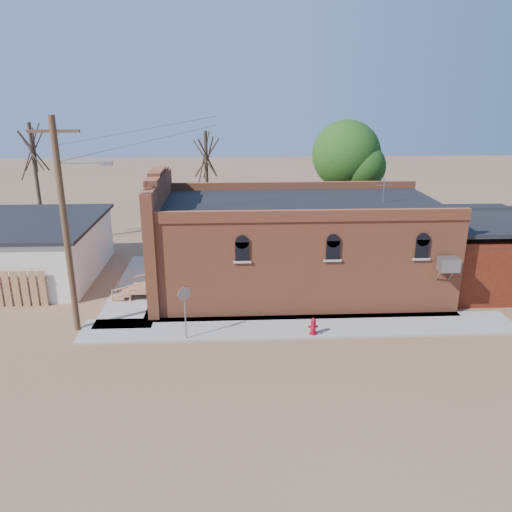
{
  "coord_description": "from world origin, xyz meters",
  "views": [
    {
      "loc": [
        -1.4,
        -18.74,
        9.87
      ],
      "look_at": [
        -0.31,
        3.71,
        2.4
      ],
      "focal_mm": 35.0,
      "sensor_mm": 36.0,
      "label": 1
    }
  ],
  "objects_px": {
    "utility_pole": "(66,223)",
    "trash_barrel": "(153,295)",
    "brick_bar": "(292,246)",
    "fire_hydrant": "(313,326)",
    "stop_sign": "(184,299)"
  },
  "relations": [
    {
      "from": "brick_bar",
      "to": "fire_hydrant",
      "type": "distance_m",
      "value": 5.73
    },
    {
      "from": "brick_bar",
      "to": "trash_barrel",
      "type": "xyz_separation_m",
      "value": [
        -6.94,
        -1.7,
        -1.87
      ]
    },
    {
      "from": "utility_pole",
      "to": "fire_hydrant",
      "type": "xyz_separation_m",
      "value": [
        10.08,
        -1.1,
        -4.33
      ]
    },
    {
      "from": "utility_pole",
      "to": "trash_barrel",
      "type": "relative_size",
      "value": 11.65
    },
    {
      "from": "trash_barrel",
      "to": "brick_bar",
      "type": "bearing_deg",
      "value": 13.74
    },
    {
      "from": "brick_bar",
      "to": "fire_hydrant",
      "type": "height_order",
      "value": "brick_bar"
    },
    {
      "from": "brick_bar",
      "to": "utility_pole",
      "type": "bearing_deg",
      "value": -156.31
    },
    {
      "from": "utility_pole",
      "to": "fire_hydrant",
      "type": "bearing_deg",
      "value": -6.23
    },
    {
      "from": "utility_pole",
      "to": "fire_hydrant",
      "type": "height_order",
      "value": "utility_pole"
    },
    {
      "from": "fire_hydrant",
      "to": "trash_barrel",
      "type": "distance_m",
      "value": 8.13
    },
    {
      "from": "brick_bar",
      "to": "stop_sign",
      "type": "relative_size",
      "value": 7.08
    },
    {
      "from": "brick_bar",
      "to": "trash_barrel",
      "type": "relative_size",
      "value": 21.24
    },
    {
      "from": "utility_pole",
      "to": "stop_sign",
      "type": "xyz_separation_m",
      "value": [
        4.75,
        -1.2,
        -2.91
      ]
    },
    {
      "from": "utility_pole",
      "to": "stop_sign",
      "type": "bearing_deg",
      "value": -14.17
    },
    {
      "from": "fire_hydrant",
      "to": "trash_barrel",
      "type": "relative_size",
      "value": 0.95
    }
  ]
}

